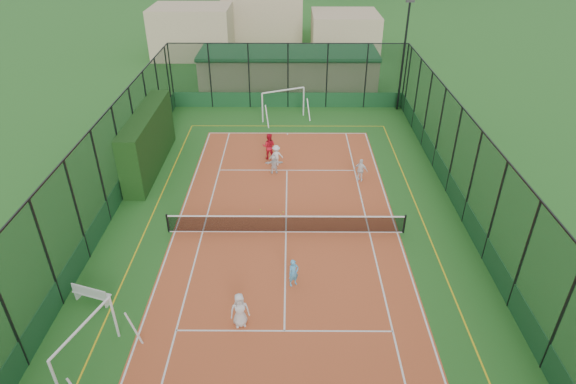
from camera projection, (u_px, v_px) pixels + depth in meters
name	position (u px, v px, depth m)	size (l,w,h in m)	color
ground	(286.00, 232.00, 23.72)	(300.00, 300.00, 0.00)	#2A6522
court_slab	(286.00, 232.00, 23.72)	(11.17, 23.97, 0.01)	#C1512B
tennis_net	(286.00, 223.00, 23.45)	(11.67, 0.12, 1.06)	black
perimeter_fence	(286.00, 189.00, 22.43)	(18.12, 34.12, 5.00)	black
floodlight_ne	(403.00, 57.00, 35.78)	(0.60, 0.26, 8.25)	black
clubhouse	(288.00, 69.00, 41.76)	(15.20, 7.20, 3.15)	tan
hedge_left	(148.00, 141.00, 28.74)	(1.20, 8.02, 3.51)	black
white_bench	(92.00, 293.00, 19.38)	(1.62, 0.45, 0.91)	white
futsal_goal_near	(87.00, 347.00, 16.34)	(0.88, 3.03, 1.96)	white
futsal_goal_far	(283.00, 105.00, 35.65)	(3.43, 1.00, 2.21)	white
child_near_left	(240.00, 310.00, 18.15)	(0.73, 0.48, 1.50)	silver
child_near_mid	(294.00, 273.00, 20.13)	(0.47, 0.31, 1.29)	#50ACE3
child_far_left	(276.00, 155.00, 29.43)	(0.86, 0.50, 1.34)	silver
child_far_right	(361.00, 170.00, 27.75)	(0.82, 0.34, 1.39)	white
child_far_back	(274.00, 164.00, 28.63)	(1.09, 0.35, 1.17)	silver
coach	(269.00, 146.00, 30.12)	(0.83, 0.65, 1.71)	red
tennis_balls	(273.00, 213.00, 25.10)	(1.29, 0.67, 0.07)	#CCE033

